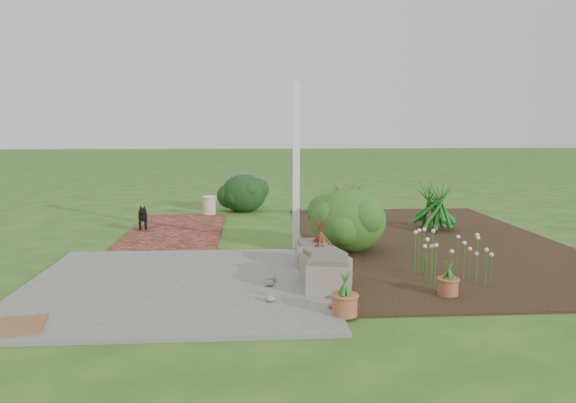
{
  "coord_description": "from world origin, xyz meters",
  "views": [
    {
      "loc": [
        -0.39,
        -8.19,
        1.85
      ],
      "look_at": [
        0.2,
        0.4,
        0.7
      ],
      "focal_mm": 35.0,
      "sensor_mm": 36.0,
      "label": 1
    }
  ],
  "objects": [
    {
      "name": "terracotta_pot_small_right",
      "position": [
        0.52,
        -2.98,
        0.14
      ],
      "size": [
        0.28,
        0.28,
        0.21
      ],
      "primitive_type": "cylinder",
      "rotation": [
        0.0,
        0.0,
        0.12
      ],
      "color": "#A05536",
      "rests_on": "garden_bed"
    },
    {
      "name": "stone_trough_near",
      "position": [
        0.48,
        -2.19,
        0.2
      ],
      "size": [
        0.56,
        0.56,
        0.33
      ],
      "primitive_type": "cube",
      "rotation": [
        0.0,
        0.0,
        -0.17
      ],
      "color": "gray",
      "rests_on": "concrete_patio"
    },
    {
      "name": "stone_trough_far",
      "position": [
        0.43,
        -1.02,
        0.18
      ],
      "size": [
        0.43,
        0.43,
        0.29
      ],
      "primitive_type": "cube",
      "rotation": [
        0.0,
        0.0,
        -0.01
      ],
      "color": "gray",
      "rests_on": "concrete_patio"
    },
    {
      "name": "black_dog",
      "position": [
        -2.29,
        1.76,
        0.29
      ],
      "size": [
        0.21,
        0.47,
        0.41
      ],
      "rotation": [
        0.0,
        0.0,
        0.21
      ],
      "color": "black",
      "rests_on": "brick_path"
    },
    {
      "name": "agapanthus_clump_front",
      "position": [
        1.56,
        2.85,
        0.47
      ],
      "size": [
        1.19,
        1.19,
        0.89
      ],
      "primitive_type": null,
      "rotation": [
        0.0,
        0.0,
        0.22
      ],
      "color": "#0F350E",
      "rests_on": "garden_bed"
    },
    {
      "name": "brick_path",
      "position": [
        -1.7,
        1.75,
        0.02
      ],
      "size": [
        1.6,
        3.5,
        0.04
      ],
      "primitive_type": "cube",
      "color": "#5F281E",
      "rests_on": "ground"
    },
    {
      "name": "terracotta_pot_bronze",
      "position": [
        0.52,
        -1.11,
        0.17
      ],
      "size": [
        0.41,
        0.41,
        0.28
      ],
      "primitive_type": "cylinder",
      "rotation": [
        0.0,
        0.0,
        -0.23
      ],
      "color": "#AB4E39",
      "rests_on": "garden_bed"
    },
    {
      "name": "veranda_post",
      "position": [
        0.3,
        0.1,
        1.25
      ],
      "size": [
        0.1,
        0.1,
        2.5
      ],
      "primitive_type": "cube",
      "color": "white",
      "rests_on": "ground"
    },
    {
      "name": "evergreen_shrub",
      "position": [
        1.05,
        -0.11,
        0.5
      ],
      "size": [
        1.46,
        1.46,
        0.95
      ],
      "primitive_type": "ellipsoid",
      "rotation": [
        0.0,
        0.0,
        -0.4
      ],
      "color": "#0A3C0D",
      "rests_on": "garden_bed"
    },
    {
      "name": "purple_flowering_bush",
      "position": [
        -0.52,
        4.06,
        0.42
      ],
      "size": [
        1.3,
        1.3,
        0.84
      ],
      "primitive_type": "ellipsoid",
      "rotation": [
        0.0,
        0.0,
        0.4
      ],
      "color": "black",
      "rests_on": "ground"
    },
    {
      "name": "stone_trough_mid",
      "position": [
        0.48,
        -1.84,
        0.2
      ],
      "size": [
        0.59,
        0.59,
        0.32
      ],
      "primitive_type": "cube",
      "rotation": [
        0.0,
        0.0,
        0.24
      ],
      "color": "#757058",
      "rests_on": "concrete_patio"
    },
    {
      "name": "terracotta_pot_small_left",
      "position": [
        1.76,
        -2.39,
        0.12
      ],
      "size": [
        0.28,
        0.28,
        0.18
      ],
      "primitive_type": "cylinder",
      "rotation": [
        0.0,
        0.0,
        -0.32
      ],
      "color": "#985333",
      "rests_on": "garden_bed"
    },
    {
      "name": "pink_flower_patch",
      "position": [
        1.96,
        -1.8,
        0.31
      ],
      "size": [
        1.15,
        1.15,
        0.56
      ],
      "primitive_type": null,
      "rotation": [
        0.0,
        0.0,
        -0.39
      ],
      "color": "#113D0F",
      "rests_on": "garden_bed"
    },
    {
      "name": "cream_ceramic_urn",
      "position": [
        -1.24,
        3.48,
        0.22
      ],
      "size": [
        0.33,
        0.33,
        0.37
      ],
      "primitive_type": "cylinder",
      "rotation": [
        0.0,
        0.0,
        -0.23
      ],
      "color": "beige",
      "rests_on": "brick_path"
    },
    {
      "name": "ground",
      "position": [
        0.0,
        0.0,
        0.0
      ],
      "size": [
        80.0,
        80.0,
        0.0
      ],
      "primitive_type": "plane",
      "color": "#2B5A1C",
      "rests_on": "ground"
    },
    {
      "name": "garden_bed",
      "position": [
        2.5,
        0.5,
        0.01
      ],
      "size": [
        4.0,
        7.0,
        0.03
      ],
      "primitive_type": "cube",
      "color": "black",
      "rests_on": "ground"
    },
    {
      "name": "concrete_patio",
      "position": [
        -1.25,
        -1.75,
        0.02
      ],
      "size": [
        3.5,
        3.5,
        0.04
      ],
      "primitive_type": "cube",
      "color": "#626260",
      "rests_on": "ground"
    },
    {
      "name": "agapanthus_clump_back",
      "position": [
        2.89,
        1.48,
        0.54
      ],
      "size": [
        1.26,
        1.26,
        1.02
      ],
      "primitive_type": null,
      "rotation": [
        0.0,
        0.0,
        -0.12
      ],
      "color": "#103B16",
      "rests_on": "garden_bed"
    }
  ]
}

